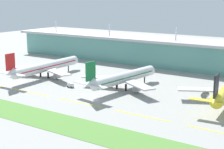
{
  "coord_description": "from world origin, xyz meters",
  "views": [
    {
      "loc": [
        100.79,
        -135.57,
        50.55
      ],
      "look_at": [
        -7.63,
        26.29,
        7.0
      ],
      "focal_mm": 57.12,
      "sensor_mm": 36.0,
      "label": 1
    }
  ],
  "objects": [
    {
      "name": "ground_plane",
      "position": [
        0.0,
        0.0,
        0.0
      ],
      "size": [
        600.0,
        600.0,
        0.0
      ],
      "primitive_type": "plane",
      "color": "gray"
    },
    {
      "name": "taxiway_stripe_mid_east",
      "position": [
        31.0,
        -8.27,
        0.02
      ],
      "size": [
        28.0,
        0.7,
        0.04
      ],
      "primitive_type": "cube",
      "color": "yellow",
      "rests_on": "ground"
    },
    {
      "name": "terminal_building",
      "position": [
        -0.0,
        100.32,
        9.98
      ],
      "size": [
        288.0,
        34.0,
        28.56
      ],
      "color": "#5B9E93",
      "rests_on": "ground"
    },
    {
      "name": "taxiway_stripe_east",
      "position": [
        65.0,
        -8.27,
        0.02
      ],
      "size": [
        28.0,
        0.7,
        0.04
      ],
      "primitive_type": "cube",
      "color": "yellow",
      "rests_on": "ground"
    },
    {
      "name": "baggage_cart",
      "position": [
        -26.17,
        12.0,
        1.26
      ],
      "size": [
        3.63,
        2.02,
        2.48
      ],
      "color": "silver",
      "rests_on": "ground"
    },
    {
      "name": "taxiway_stripe_centre",
      "position": [
        -3.0,
        -8.27,
        0.02
      ],
      "size": [
        28.0,
        0.7,
        0.04
      ],
      "primitive_type": "cube",
      "color": "yellow",
      "rests_on": "ground"
    },
    {
      "name": "taxiway_stripe_mid_west",
      "position": [
        -37.0,
        -8.27,
        0.02
      ],
      "size": [
        28.0,
        0.7,
        0.04
      ],
      "primitive_type": "cube",
      "color": "yellow",
      "rests_on": "ground"
    },
    {
      "name": "airliner_middle",
      "position": [
        0.53,
        24.96,
        6.44
      ],
      "size": [
        48.41,
        59.93,
        18.9
      ],
      "color": "silver",
      "rests_on": "ground"
    },
    {
      "name": "airliner_near",
      "position": [
        -55.7,
        23.11,
        6.45
      ],
      "size": [
        48.78,
        65.87,
        18.9
      ],
      "color": "white",
      "rests_on": "ground"
    },
    {
      "name": "grass_verge",
      "position": [
        0.0,
        -34.25,
        0.05
      ],
      "size": [
        300.0,
        18.0,
        0.1
      ],
      "primitive_type": "cube",
      "color": "#518438",
      "rests_on": "ground"
    }
  ]
}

